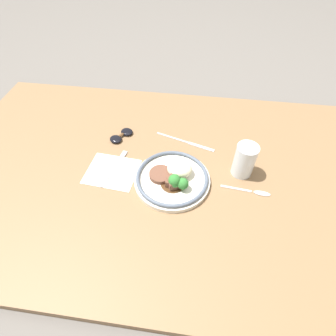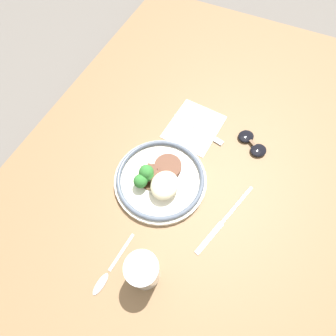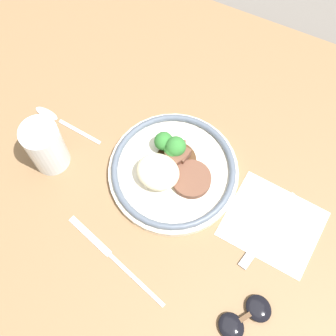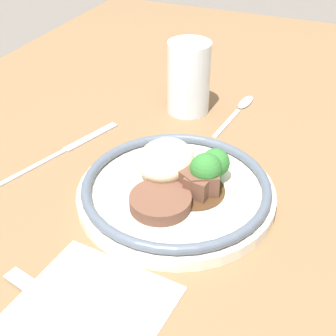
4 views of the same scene
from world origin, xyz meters
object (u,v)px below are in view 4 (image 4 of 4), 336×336
at_px(plate, 178,185).
at_px(fork, 56,304).
at_px(spoon, 241,107).
at_px(knife, 62,152).
at_px(juice_glass, 189,82).

xyz_separation_m(plate, fork, (-0.20, 0.04, -0.02)).
bearing_deg(spoon, fork, 179.23).
relative_size(fork, knife, 0.77).
relative_size(juice_glass, spoon, 0.74).
bearing_deg(fork, knife, -44.84).
relative_size(plate, spoon, 1.57).
xyz_separation_m(fork, knife, (0.23, 0.14, -0.00)).
relative_size(juice_glass, fork, 0.68).
bearing_deg(knife, juice_glass, -14.54).
bearing_deg(juice_glass, knife, 147.89).
distance_m(fork, spoon, 0.46).
height_order(plate, spoon, plate).
height_order(knife, spoon, spoon).
xyz_separation_m(juice_glass, fork, (-0.42, -0.03, -0.05)).
height_order(fork, knife, fork).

